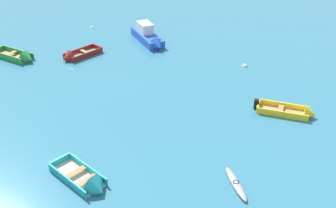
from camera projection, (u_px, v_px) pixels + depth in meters
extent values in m
cube|color=blue|center=(147.00, 37.00, 40.81)|extent=(4.04, 5.19, 0.77)
cone|color=blue|center=(158.00, 46.00, 38.69)|extent=(1.67, 1.57, 1.33)
cube|color=white|center=(145.00, 27.00, 40.78)|extent=(1.94, 2.17, 0.96)
cube|color=black|center=(148.00, 28.00, 40.04)|extent=(1.00, 0.70, 0.42)
cube|color=#99754C|center=(13.00, 57.00, 37.40)|extent=(4.00, 2.72, 0.14)
cube|color=#288C3D|center=(18.00, 52.00, 37.80)|extent=(3.66, 1.68, 0.57)
cube|color=#288C3D|center=(6.00, 57.00, 36.78)|extent=(3.66, 1.68, 0.57)
cone|color=#288C3D|center=(28.00, 59.00, 36.36)|extent=(1.37, 1.58, 1.33)
cube|color=#937047|center=(11.00, 53.00, 37.32)|extent=(0.88, 1.30, 0.03)
cube|color=#937047|center=(20.00, 56.00, 36.81)|extent=(0.88, 1.30, 0.03)
cube|color=gray|center=(83.00, 55.00, 37.85)|extent=(2.95, 3.38, 0.12)
cube|color=maroon|center=(88.00, 55.00, 37.35)|extent=(2.08, 2.80, 0.49)
cube|color=maroon|center=(79.00, 51.00, 38.16)|extent=(2.08, 2.80, 0.49)
cube|color=maroon|center=(98.00, 48.00, 38.83)|extent=(1.15, 0.89, 0.49)
cone|color=maroon|center=(67.00, 58.00, 36.62)|extent=(1.51, 1.39, 1.30)
cube|color=#937047|center=(84.00, 51.00, 37.82)|extent=(1.19, 1.00, 0.03)
cube|color=#99754C|center=(283.00, 112.00, 29.02)|extent=(3.53, 1.85, 0.12)
cube|color=yellow|center=(284.00, 106.00, 29.46)|extent=(3.44, 0.78, 0.47)
cube|color=yellow|center=(282.00, 115.00, 28.41)|extent=(3.44, 0.78, 0.47)
cube|color=yellow|center=(258.00, 106.00, 29.42)|extent=(0.38, 1.26, 0.47)
cone|color=yellow|center=(310.00, 114.00, 28.42)|extent=(1.03, 1.37, 1.23)
cube|color=#937047|center=(281.00, 108.00, 28.94)|extent=(0.59, 1.20, 0.03)
cube|color=black|center=(256.00, 104.00, 29.37)|extent=(0.39, 0.39, 0.66)
ellipsoid|color=gray|center=(236.00, 184.00, 22.38)|extent=(1.43, 2.86, 0.26)
torus|color=black|center=(236.00, 182.00, 22.32)|extent=(0.45, 0.45, 0.06)
cube|color=beige|center=(78.00, 177.00, 22.95)|extent=(3.48, 3.05, 0.12)
cube|color=teal|center=(88.00, 169.00, 23.30)|extent=(2.87, 2.15, 0.49)
cube|color=teal|center=(67.00, 181.00, 22.42)|extent=(2.87, 2.15, 0.49)
cube|color=teal|center=(60.00, 161.00, 23.90)|extent=(0.93, 1.19, 0.49)
cone|color=teal|center=(98.00, 190.00, 21.76)|extent=(1.44, 1.56, 1.34)
cube|color=#937047|center=(75.00, 172.00, 22.92)|extent=(1.04, 1.22, 0.03)
cube|color=#937047|center=(86.00, 180.00, 22.31)|extent=(1.04, 1.22, 0.03)
sphere|color=silver|center=(245.00, 66.00, 35.82)|extent=(0.44, 0.44, 0.44)
sphere|color=silver|center=(92.00, 28.00, 44.36)|extent=(0.34, 0.34, 0.34)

